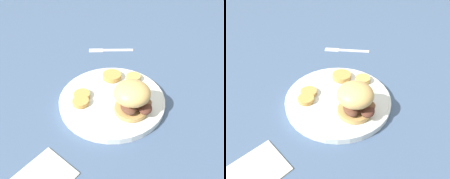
{
  "view_description": "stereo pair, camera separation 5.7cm",
  "coord_description": "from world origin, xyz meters",
  "views": [
    {
      "loc": [
        -0.39,
        -0.2,
        0.41
      ],
      "look_at": [
        0.0,
        0.0,
        0.04
      ],
      "focal_mm": 35.0,
      "sensor_mm": 36.0,
      "label": 1
    },
    {
      "loc": [
        -0.36,
        -0.25,
        0.41
      ],
      "look_at": [
        0.0,
        0.0,
        0.04
      ],
      "focal_mm": 35.0,
      "sensor_mm": 36.0,
      "label": 2
    }
  ],
  "objects": [
    {
      "name": "ground_plane",
      "position": [
        0.0,
        0.0,
        0.0
      ],
      "size": [
        4.0,
        4.0,
        0.0
      ],
      "primitive_type": "plane",
      "color": "#3D5170"
    },
    {
      "name": "dinner_plate",
      "position": [
        0.0,
        0.0,
        0.01
      ],
      "size": [
        0.28,
        0.28,
        0.02
      ],
      "color": "silver",
      "rests_on": "ground_plane"
    },
    {
      "name": "sandwich",
      "position": [
        -0.03,
        -0.07,
        0.06
      ],
      "size": [
        0.09,
        0.1,
        0.08
      ],
      "color": "tan",
      "rests_on": "dinner_plate"
    },
    {
      "name": "potato_round_0",
      "position": [
        -0.03,
        0.07,
        0.02
      ],
      "size": [
        0.04,
        0.04,
        0.01
      ],
      "primitive_type": "cylinder",
      "color": "#BC8942",
      "rests_on": "dinner_plate"
    },
    {
      "name": "potato_round_1",
      "position": [
        0.1,
        -0.02,
        0.03
      ],
      "size": [
        0.04,
        0.04,
        0.01
      ],
      "primitive_type": "cylinder",
      "color": "tan",
      "rests_on": "dinner_plate"
    },
    {
      "name": "potato_round_2",
      "position": [
        -0.06,
        0.06,
        0.02
      ],
      "size": [
        0.04,
        0.04,
        0.01
      ],
      "primitive_type": "cylinder",
      "color": "#BC8942",
      "rests_on": "dinner_plate"
    },
    {
      "name": "potato_round_3",
      "position": [
        0.08,
        0.04,
        0.03
      ],
      "size": [
        0.05,
        0.05,
        0.01
      ],
      "primitive_type": "cylinder",
      "color": "#BC8942",
      "rests_on": "dinner_plate"
    },
    {
      "name": "fork",
      "position": [
        0.25,
        0.13,
        0.0
      ],
      "size": [
        0.09,
        0.15,
        0.0
      ],
      "color": "silver",
      "rests_on": "ground_plane"
    },
    {
      "name": "napkin",
      "position": [
        -0.28,
        0.03,
        0.0
      ],
      "size": [
        0.17,
        0.13,
        0.01
      ],
      "primitive_type": "cube",
      "rotation": [
        0.0,
        0.0,
        6.07
      ],
      "color": "beige",
      "rests_on": "ground_plane"
    }
  ]
}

